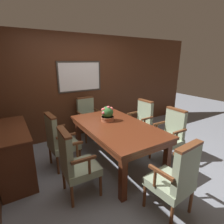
{
  "coord_description": "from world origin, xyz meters",
  "views": [
    {
      "loc": [
        -1.53,
        -2.24,
        1.86
      ],
      "look_at": [
        0.05,
        0.33,
        0.96
      ],
      "focal_mm": 28.0,
      "sensor_mm": 36.0,
      "label": 1
    }
  ],
  "objects": [
    {
      "name": "chair_right_near",
      "position": [
        0.98,
        -0.24,
        0.53
      ],
      "size": [
        0.48,
        0.51,
        1.0
      ],
      "rotation": [
        0.0,
        0.0,
        -1.57
      ],
      "color": "brown",
      "rests_on": "ground_plane"
    },
    {
      "name": "wall_back",
      "position": [
        0.0,
        1.81,
        1.23
      ],
      "size": [
        7.2,
        0.08,
        2.45
      ],
      "color": "#4C2816",
      "rests_on": "ground_plane"
    },
    {
      "name": "sideboard_cabinet",
      "position": [
        -1.57,
        0.75,
        0.42
      ],
      "size": [
        0.5,
        1.3,
        0.83
      ],
      "color": "#512816",
      "rests_on": "ground_plane"
    },
    {
      "name": "potted_plant",
      "position": [
        0.02,
        0.45,
        0.89
      ],
      "size": [
        0.25,
        0.25,
        0.3
      ],
      "color": "#9E5638",
      "rests_on": "dining_table"
    },
    {
      "name": "chair_left_near",
      "position": [
        -0.87,
        -0.2,
        0.53
      ],
      "size": [
        0.49,
        0.52,
        1.0
      ],
      "rotation": [
        0.0,
        0.0,
        1.54
      ],
      "color": "brown",
      "rests_on": "ground_plane"
    },
    {
      "name": "chair_head_far",
      "position": [
        0.07,
        1.5,
        0.53
      ],
      "size": [
        0.52,
        0.49,
        1.0
      ],
      "rotation": [
        0.0,
        0.0,
        0.03
      ],
      "color": "brown",
      "rests_on": "ground_plane"
    },
    {
      "name": "dining_table",
      "position": [
        0.05,
        0.18,
        0.66
      ],
      "size": [
        1.05,
        1.85,
        0.76
      ],
      "color": "#562614",
      "rests_on": "ground_plane"
    },
    {
      "name": "ground_plane",
      "position": [
        0.0,
        0.0,
        0.0
      ],
      "size": [
        14.0,
        14.0,
        0.0
      ],
      "primitive_type": "plane",
      "color": "gray"
    },
    {
      "name": "chair_left_far",
      "position": [
        -0.86,
        0.61,
        0.53
      ],
      "size": [
        0.51,
        0.53,
        1.0
      ],
      "rotation": [
        0.0,
        0.0,
        1.65
      ],
      "color": "brown",
      "rests_on": "ground_plane"
    },
    {
      "name": "chair_head_near",
      "position": [
        0.03,
        -1.14,
        0.53
      ],
      "size": [
        0.54,
        0.51,
        1.0
      ],
      "rotation": [
        0.0,
        0.0,
        3.23
      ],
      "color": "brown",
      "rests_on": "ground_plane"
    },
    {
      "name": "chair_right_far",
      "position": [
        0.97,
        0.58,
        0.53
      ],
      "size": [
        0.49,
        0.52,
        1.0
      ],
      "rotation": [
        0.0,
        0.0,
        -1.53
      ],
      "color": "brown",
      "rests_on": "ground_plane"
    }
  ]
}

